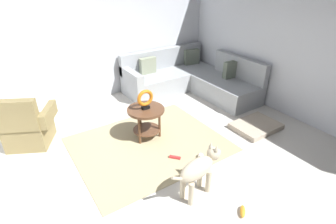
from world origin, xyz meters
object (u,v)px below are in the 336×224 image
(armchair, at_px, (27,127))
(dog_toy_rope, at_px, (175,157))
(dog, at_px, (199,169))
(torus_sculpture, at_px, (145,99))
(dog_toy_ball, at_px, (201,156))
(sectional_couch, at_px, (190,80))
(dog_toy_bone, at_px, (243,211))
(dog_bed_mat, at_px, (256,126))
(side_table, at_px, (146,115))

(armchair, relative_size, dog_toy_rope, 5.87)
(armchair, bearing_deg, dog, -28.14)
(armchair, bearing_deg, torus_sculpture, 0.26)
(torus_sculpture, relative_size, dog_toy_ball, 3.78)
(sectional_couch, xyz_separation_m, dog_toy_bone, (-1.62, -3.10, -0.26))
(dog, relative_size, dog_toy_ball, 9.80)
(torus_sculpture, bearing_deg, dog_bed_mat, -25.15)
(dog, bearing_deg, sectional_couch, 135.50)
(dog, xyz_separation_m, dog_toy_ball, (0.47, 0.51, -0.33))
(dog_toy_ball, bearing_deg, armchair, 139.03)
(dog_toy_rope, bearing_deg, armchair, 137.40)
(side_table, xyz_separation_m, dog_bed_mat, (1.75, -0.82, -0.37))
(armchair, xyz_separation_m, dog_bed_mat, (3.41, -1.67, -0.28))
(side_table, xyz_separation_m, dog_toy_rope, (0.06, -0.74, -0.39))
(sectional_couch, xyz_separation_m, dog_bed_mat, (-0.01, -1.93, -0.25))
(armchair, height_order, dog_toy_rope, armchair)
(dog_toy_ball, bearing_deg, dog_toy_bone, -103.37)
(torus_sculpture, xyz_separation_m, dog_toy_bone, (0.14, -1.99, -0.68))
(dog, xyz_separation_m, dog_toy_rope, (0.14, 0.71, -0.35))
(armchair, relative_size, dog_toy_ball, 11.43)
(dog_toy_rope, bearing_deg, dog, -101.50)
(sectional_couch, relative_size, side_table, 3.75)
(dog_bed_mat, bearing_deg, dog, -161.31)
(sectional_couch, relative_size, dog_toy_rope, 13.40)
(armchair, height_order, side_table, armchair)
(dog_bed_mat, xyz_separation_m, dog, (-1.84, -0.62, 0.33))
(armchair, height_order, dog_toy_ball, armchair)
(torus_sculpture, bearing_deg, dog_toy_ball, -67.16)
(armchair, xyz_separation_m, torus_sculpture, (1.66, -0.85, 0.39))
(side_table, xyz_separation_m, torus_sculpture, (-0.00, -0.00, 0.29))
(dog_bed_mat, relative_size, dog_toy_rope, 4.76)
(torus_sculpture, relative_size, dog, 0.39)
(dog_toy_ball, bearing_deg, torus_sculpture, 112.84)
(torus_sculpture, distance_m, dog_toy_bone, 2.10)
(armchair, bearing_deg, sectional_couch, 31.71)
(dog, distance_m, dog_toy_bone, 0.68)
(sectional_couch, height_order, dog, sectional_couch)
(sectional_couch, xyz_separation_m, side_table, (-1.77, -1.11, 0.12))
(sectional_couch, bearing_deg, dog, -125.87)
(torus_sculpture, height_order, dog_toy_bone, torus_sculpture)
(sectional_couch, height_order, dog_toy_bone, sectional_couch)
(dog, relative_size, dog_toy_rope, 5.03)
(sectional_couch, height_order, armchair, same)
(armchair, distance_m, side_table, 1.86)
(dog_toy_rope, bearing_deg, side_table, 94.94)
(armchair, height_order, torus_sculpture, armchair)
(dog_toy_bone, bearing_deg, dog_bed_mat, 35.82)
(dog_bed_mat, bearing_deg, armchair, 153.92)
(dog, height_order, dog_toy_bone, dog)
(torus_sculpture, bearing_deg, dog, -93.18)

